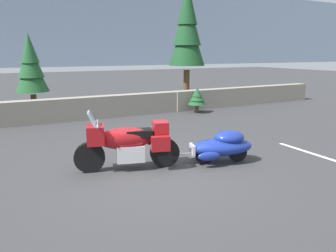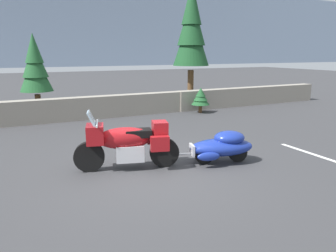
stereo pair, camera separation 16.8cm
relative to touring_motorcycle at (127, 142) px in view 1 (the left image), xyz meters
name	(u,v)px [view 1 (the left image)]	position (x,y,z in m)	size (l,w,h in m)	color
ground_plane	(153,171)	(0.43, -0.36, -0.62)	(80.00, 80.00, 0.00)	#38383A
stone_guard_wall	(78,109)	(0.23, 5.95, -0.18)	(24.00, 0.56, 0.92)	gray
distant_ridgeline	(5,32)	(0.43, 95.95, 7.38)	(240.00, 80.00, 16.00)	#8C9EB7
touring_motorcycle	(127,142)	(0.00, 0.00, 0.00)	(2.26, 1.11, 1.33)	black
car_shaped_trailer	(222,146)	(2.11, -0.59, -0.21)	(2.22, 1.08, 0.76)	black
pine_tree_tall	(187,29)	(5.98, 7.53, 3.04)	(1.76, 1.76, 5.84)	brown
pine_tree_secondary	(31,66)	(-1.23, 6.99, 1.42)	(1.23, 1.23, 3.26)	brown
pine_sapling_near	(197,97)	(5.11, 5.18, 0.05)	(0.78, 0.78, 1.08)	brown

